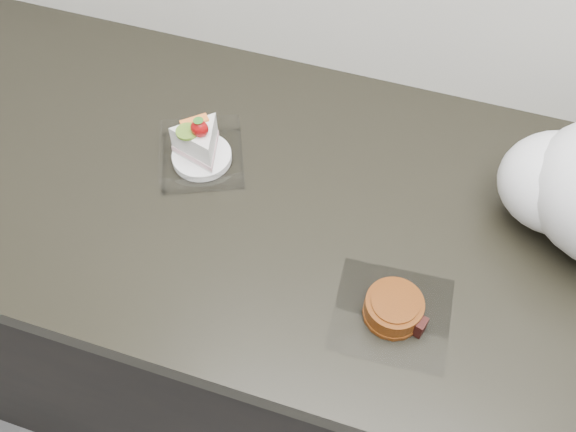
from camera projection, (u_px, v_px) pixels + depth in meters
The scene contains 3 objects.
counter at pixel (397, 355), 1.34m from camera, with size 2.04×0.64×0.90m.
cake_tray at pixel (201, 150), 1.04m from camera, with size 0.18×0.18×0.10m.
mooncake_wrap at pixel (394, 310), 0.89m from camera, with size 0.17×0.16×0.04m.
Camera 1 is at (-0.05, 1.11, 1.71)m, focal length 40.00 mm.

